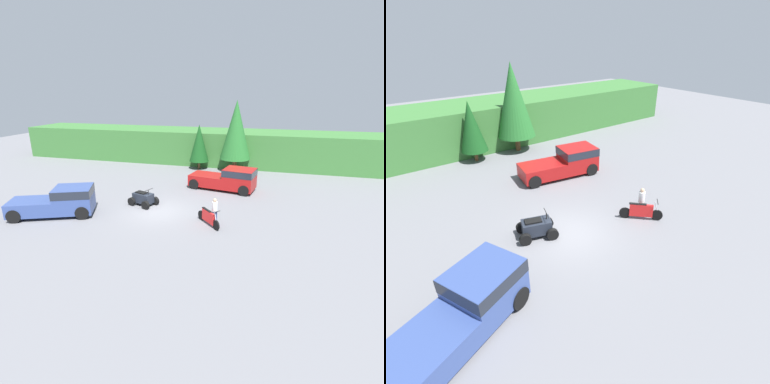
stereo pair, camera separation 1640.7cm
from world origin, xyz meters
TOP-DOWN VIEW (x-y plane):
  - ground_plane at (0.00, 0.00)m, footprint 80.00×80.00m
  - hillside_backdrop at (0.00, 16.00)m, footprint 44.00×6.00m
  - tree_left at (-0.15, 12.34)m, footprint 2.03×2.03m
  - tree_mid_left at (3.56, 12.48)m, footprint 3.09×3.09m
  - pickup_truck_red at (3.93, 5.95)m, footprint 5.64×2.94m
  - pickup_truck_second at (-5.89, -2.23)m, footprint 5.59×3.91m
  - dirt_bike at (3.82, -1.20)m, footprint 1.69×1.72m
  - quad_atv at (-1.42, 0.88)m, footprint 2.21×1.79m
  - rider_person at (4.14, -0.88)m, footprint 0.48×0.48m

SIDE VIEW (x-z plane):
  - ground_plane at x=0.00m, z-range 0.00..0.00m
  - dirt_bike at x=3.82m, z-range -0.10..1.06m
  - quad_atv at x=-1.42m, z-range -0.13..1.12m
  - rider_person at x=4.14m, z-range 0.07..1.71m
  - pickup_truck_second at x=-5.89m, z-range 0.05..1.94m
  - pickup_truck_red at x=3.93m, z-range 0.05..1.94m
  - hillside_backdrop at x=0.00m, z-range 0.00..3.61m
  - tree_left at x=-0.15m, z-range 0.41..5.02m
  - tree_mid_left at x=3.56m, z-range 0.62..7.65m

